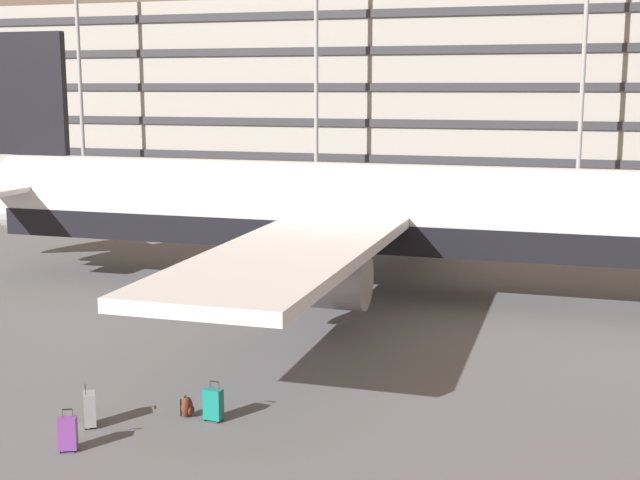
% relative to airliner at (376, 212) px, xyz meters
% --- Properties ---
extents(ground_plane, '(600.00, 600.00, 0.00)m').
position_rel_airliner_xyz_m(ground_plane, '(-2.64, -0.13, -3.13)').
color(ground_plane, '#5B5B60').
extents(terminal_structure, '(126.91, 20.52, 15.79)m').
position_rel_airliner_xyz_m(terminal_structure, '(-2.64, 53.68, 4.76)').
color(terminal_structure, gray).
rests_on(terminal_structure, ground_plane).
extents(airliner, '(38.77, 31.31, 10.19)m').
position_rel_airliner_xyz_m(airliner, '(0.00, 0.00, 0.00)').
color(airliner, silver).
rests_on(airliner, ground_plane).
extents(light_mast_far_left, '(1.80, 0.50, 20.78)m').
position_rel_airliner_xyz_m(light_mast_far_left, '(-36.42, 37.94, 8.93)').
color(light_mast_far_left, gray).
rests_on(light_mast_far_left, ground_plane).
extents(light_mast_left, '(1.80, 0.50, 20.91)m').
position_rel_airliner_xyz_m(light_mast_left, '(-14.01, 37.94, 9.00)').
color(light_mast_left, gray).
rests_on(light_mast_left, ground_plane).
extents(suitcase_silver, '(0.47, 0.31, 0.97)m').
position_rel_airliner_xyz_m(suitcase_silver, '(-0.66, -14.19, -2.71)').
color(suitcase_silver, '#147266').
rests_on(suitcase_silver, ground_plane).
extents(suitcase_scuffed, '(0.47, 0.40, 0.95)m').
position_rel_airliner_xyz_m(suitcase_scuffed, '(-3.01, -16.74, -2.72)').
color(suitcase_scuffed, '#72388C').
rests_on(suitcase_scuffed, ground_plane).
extents(suitcase_purple, '(0.46, 0.52, 1.03)m').
position_rel_airliner_xyz_m(suitcase_purple, '(-3.30, -15.37, -2.69)').
color(suitcase_purple, gray).
rests_on(suitcase_purple, ground_plane).
extents(backpack_red, '(0.31, 0.39, 0.55)m').
position_rel_airliner_xyz_m(backpack_red, '(-1.37, -14.14, -2.89)').
color(backpack_red, '#592619').
rests_on(backpack_red, ground_plane).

